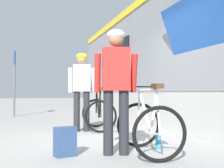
% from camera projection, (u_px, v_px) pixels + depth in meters
% --- Properties ---
extents(ground_plane, '(80.00, 80.00, 0.00)m').
position_uv_depth(ground_plane, '(97.00, 139.00, 5.34)').
color(ground_plane, '#A09E99').
extents(cyclist_near_in_red, '(0.65, 0.39, 1.76)m').
position_uv_depth(cyclist_near_in_red, '(116.00, 80.00, 4.01)').
color(cyclist_near_in_red, '#232328').
rests_on(cyclist_near_in_red, ground).
extents(cyclist_far_in_white, '(0.65, 0.39, 1.76)m').
position_uv_depth(cyclist_far_in_white, '(82.00, 84.00, 6.44)').
color(cyclist_far_in_white, '#232328').
rests_on(cyclist_far_in_white, ground).
extents(bicycle_near_white, '(0.84, 1.15, 0.99)m').
position_uv_depth(bicycle_near_white, '(148.00, 126.00, 4.04)').
color(bicycle_near_white, black).
rests_on(bicycle_near_white, ground).
extents(bicycle_far_black, '(0.85, 1.16, 0.99)m').
position_uv_depth(bicycle_far_black, '(98.00, 113.00, 6.68)').
color(bicycle_far_black, black).
rests_on(bicycle_far_black, ground).
extents(backpack_on_platform, '(0.32, 0.24, 0.40)m').
position_uv_depth(backpack_on_platform, '(65.00, 142.00, 3.90)').
color(backpack_on_platform, navy).
rests_on(backpack_on_platform, ground).
extents(water_bottle_near_the_bikes, '(0.08, 0.08, 0.21)m').
position_uv_depth(water_bottle_near_the_bikes, '(158.00, 143.00, 4.37)').
color(water_bottle_near_the_bikes, '#338CCC').
rests_on(water_bottle_near_the_bikes, ground).
extents(platform_sign_post, '(0.08, 0.70, 2.40)m').
position_uv_depth(platform_sign_post, '(14.00, 72.00, 10.43)').
color(platform_sign_post, '#595B60').
rests_on(platform_sign_post, ground).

